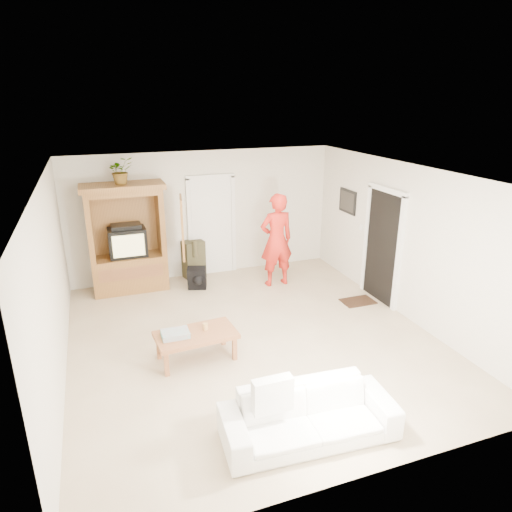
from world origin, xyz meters
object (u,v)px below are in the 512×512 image
Objects in this scene: sofa at (309,415)px; armoire at (129,245)px; coffee_table at (196,336)px; man at (276,240)px.

armoire is at bearing 110.01° from sofa.
sofa is at bearing -72.03° from coffee_table.
armoire reaches higher than sofa.
sofa is (1.43, -4.95, -0.62)m from armoire.
coffee_table is at bearing 116.05° from sofa.
sofa is at bearing -73.85° from armoire.
armoire is 2.86m from man.
armoire is 5.19m from sofa.
sofa is 1.64× the size of coffee_table.
man is at bearing 76.34° from sofa.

